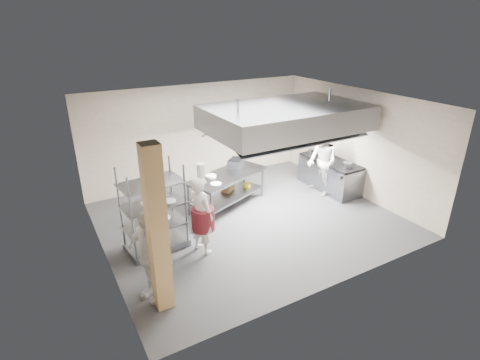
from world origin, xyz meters
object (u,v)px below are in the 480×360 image
cooking_range (329,175)px  chef_plating (149,256)px  island (227,190)px  griddle (236,163)px  chef_line (322,162)px  chef_head (201,215)px  stockpot (328,155)px  pass_rack (154,209)px

cooking_range → chef_plating: chef_plating is taller
island → griddle: 0.81m
chef_line → chef_head: bearing=-63.1°
cooking_range → chef_line: (-0.48, -0.16, 0.56)m
chef_plating → stockpot: size_ratio=5.88×
chef_line → stockpot: 0.59m
pass_rack → chef_plating: pass_rack is taller
island → chef_line: bearing=-35.5°
pass_rack → chef_head: size_ratio=1.10×
island → chef_head: chef_head is taller
island → chef_plating: chef_plating is taller
pass_rack → chef_head: pass_rack is taller
griddle → stockpot: 2.83m
chef_line → griddle: bearing=-101.4°
stockpot → chef_plating: bearing=-159.8°
island → pass_rack: pass_rack is taller
cooking_range → chef_line: size_ratio=1.02×
chef_line → pass_rack: bearing=-71.9°
chef_head → chef_plating: 1.65m
cooking_range → chef_plating: (-6.08, -2.09, 0.45)m
island → chef_plating: size_ratio=1.31×
island → cooking_range: 3.21m
pass_rack → chef_head: 1.02m
pass_rack → chef_line: size_ratio=1.00×
cooking_range → chef_head: bearing=-165.9°
pass_rack → griddle: 3.16m
cooking_range → stockpot: size_ratio=6.73×
pass_rack → stockpot: 5.59m
island → stockpot: stockpot is taller
chef_plating → cooking_range: bearing=82.3°
pass_rack → cooking_range: 5.58m
chef_head → chef_line: size_ratio=0.90×
pass_rack → chef_line: (5.04, 0.42, 0.00)m
griddle → stockpot: size_ratio=1.50×
pass_rack → griddle: size_ratio=4.38×
island → stockpot: 3.26m
chef_line → stockpot: size_ratio=6.58×
chef_line → cooking_range: bearing=121.7°
cooking_range → griddle: (-2.72, 0.87, 0.60)m
chef_line → chef_plating: chef_line is taller
cooking_range → stockpot: bearing=80.7°
cooking_range → chef_line: bearing=-161.6°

